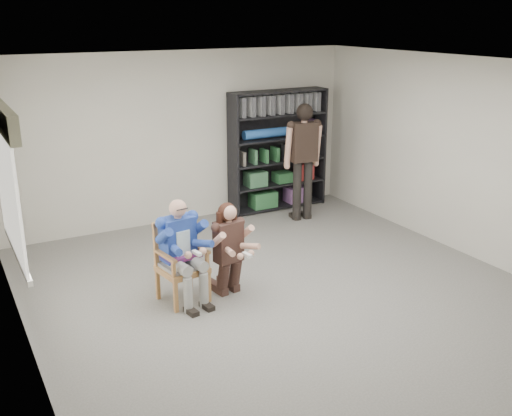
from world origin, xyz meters
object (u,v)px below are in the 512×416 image
armchair (182,263)px  standing_man (303,163)px  kneeling_woman (230,250)px  seated_man (182,251)px  bookshelf (278,151)px

armchair → standing_man: (2.93, 1.88, 0.48)m
armchair → kneeling_woman: size_ratio=0.84×
seated_man → kneeling_woman: size_ratio=1.09×
kneeling_woman → bookshelf: size_ratio=0.56×
kneeling_woman → standing_man: (2.35, 2.00, 0.38)m
seated_man → kneeling_woman: (0.58, -0.12, -0.05)m
bookshelf → standing_man: (0.05, -0.74, -0.08)m
armchair → standing_man: bearing=24.1°
seated_man → kneeling_woman: 0.59m
standing_man → seated_man: bearing=-140.5°
armchair → seated_man: 0.15m
armchair → kneeling_woman: 0.60m
armchair → seated_man: seated_man is taller
bookshelf → armchair: bearing=-137.6°
armchair → bookshelf: size_ratio=0.47×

